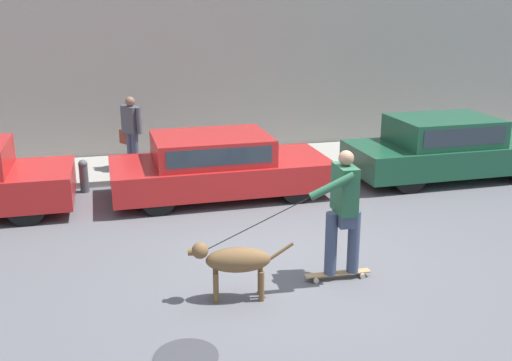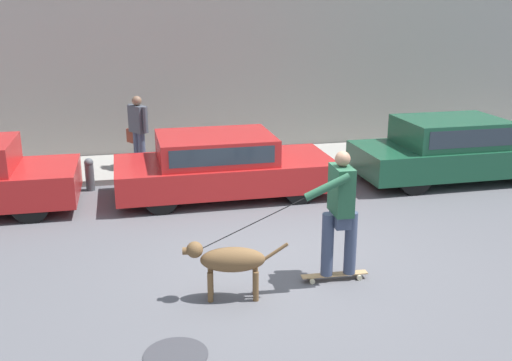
# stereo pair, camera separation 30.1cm
# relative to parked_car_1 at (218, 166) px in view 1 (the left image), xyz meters

# --- Properties ---
(ground_plane) EXTENTS (36.00, 36.00, 0.00)m
(ground_plane) POSITION_rel_parked_car_1_xyz_m (0.43, -3.45, -0.59)
(ground_plane) COLOR #545459
(back_wall) EXTENTS (32.00, 0.30, 5.16)m
(back_wall) POSITION_rel_parked_car_1_xyz_m (0.43, 3.39, 2.00)
(back_wall) COLOR gray
(back_wall) RESTS_ON ground_plane
(sidewalk_curb) EXTENTS (30.00, 2.10, 0.12)m
(sidewalk_curb) POSITION_rel_parked_car_1_xyz_m (0.43, 2.18, -0.53)
(sidewalk_curb) COLOR gray
(sidewalk_curb) RESTS_ON ground_plane
(parked_car_1) EXTENTS (4.10, 1.82, 1.20)m
(parked_car_1) POSITION_rel_parked_car_1_xyz_m (0.00, 0.00, 0.00)
(parked_car_1) COLOR black
(parked_car_1) RESTS_ON ground_plane
(parked_car_2) EXTENTS (4.20, 1.75, 1.30)m
(parked_car_2) POSITION_rel_parked_car_1_xyz_m (4.87, -0.00, 0.04)
(parked_car_2) COLOR black
(parked_car_2) RESTS_ON ground_plane
(dog) EXTENTS (1.30, 0.45, 0.77)m
(dog) POSITION_rel_parked_car_1_xyz_m (-0.59, -4.12, -0.07)
(dog) COLOR brown
(dog) RESTS_ON ground_plane
(skateboarder) EXTENTS (2.34, 0.66, 1.78)m
(skateboarder) POSITION_rel_parked_car_1_xyz_m (0.91, -3.92, 0.42)
(skateboarder) COLOR beige
(skateboarder) RESTS_ON ground_plane
(pedestrian_with_bag) EXTENTS (0.46, 0.63, 1.56)m
(pedestrian_with_bag) POSITION_rel_parked_car_1_xyz_m (-1.48, 1.92, 0.39)
(pedestrian_with_bag) COLOR #3D4760
(pedestrian_with_bag) RESTS_ON sidewalk_curb
(manhole_cover) EXTENTS (0.69, 0.69, 0.01)m
(manhole_cover) POSITION_rel_parked_car_1_xyz_m (-1.37, -5.26, -0.58)
(manhole_cover) COLOR #38383D
(manhole_cover) RESTS_ON ground_plane
(fire_hydrant) EXTENTS (0.18, 0.18, 0.65)m
(fire_hydrant) POSITION_rel_parked_car_1_xyz_m (-2.49, 0.88, -0.24)
(fire_hydrant) COLOR #4C5156
(fire_hydrant) RESTS_ON ground_plane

